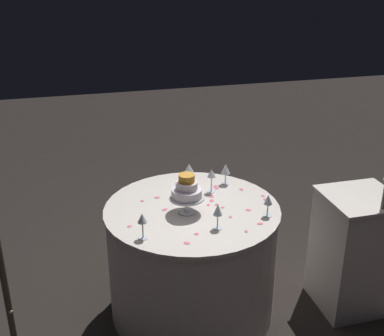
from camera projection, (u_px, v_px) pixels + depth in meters
ground_plane at (192, 308)px, 3.49m from camera, size 12.00×12.00×0.00m
decorative_arch at (211, 126)px, 2.57m from camera, size 2.29×0.06×2.21m
main_table at (192, 260)px, 3.34m from camera, size 1.12×1.12×0.79m
side_table at (354, 251)px, 3.39m from camera, size 0.47×0.47×0.84m
tiered_cake at (187, 191)px, 3.07m from camera, size 0.22×0.22×0.26m
wine_glass_0 at (218, 211)px, 2.90m from camera, size 0.06×0.06×0.16m
wine_glass_1 at (212, 175)px, 3.35m from camera, size 0.06×0.06×0.17m
wine_glass_2 at (186, 178)px, 3.34m from camera, size 0.06×0.06×0.15m
wine_glass_3 at (226, 170)px, 3.47m from camera, size 0.06×0.06×0.15m
wine_glass_4 at (268, 201)px, 3.04m from camera, size 0.06×0.06×0.14m
wine_glass_5 at (142, 220)px, 2.80m from camera, size 0.06×0.06×0.16m
wine_glass_6 at (189, 169)px, 3.46m from camera, size 0.07×0.07×0.15m
rose_petal_0 at (208, 205)px, 3.21m from camera, size 0.03×0.03×0.00m
rose_petal_1 at (263, 196)px, 3.33m from camera, size 0.03×0.04×0.00m
rose_petal_2 at (196, 234)px, 2.88m from camera, size 0.04×0.03×0.00m
rose_petal_3 at (223, 207)px, 3.18m from camera, size 0.03×0.02×0.00m
rose_petal_4 at (130, 226)px, 2.96m from camera, size 0.04×0.03×0.00m
rose_petal_5 at (217, 212)px, 3.13m from camera, size 0.03×0.03×0.00m
rose_petal_6 at (241, 189)px, 3.42m from camera, size 0.03×0.04×0.00m
rose_petal_7 at (198, 200)px, 3.28m from camera, size 0.03×0.04×0.00m
rose_petal_8 at (246, 231)px, 2.91m from camera, size 0.02×0.03×0.00m
rose_petal_9 at (157, 197)px, 3.31m from camera, size 0.04×0.03×0.00m
rose_petal_10 at (212, 201)px, 3.27m from camera, size 0.04×0.05×0.00m
rose_petal_11 at (230, 217)px, 3.07m from camera, size 0.03×0.03×0.00m
rose_petal_12 at (165, 210)px, 3.16m from camera, size 0.05×0.04×0.00m
rose_petal_13 at (215, 186)px, 3.47m from camera, size 0.05×0.04×0.00m
rose_petal_14 at (142, 201)px, 3.27m from camera, size 0.04×0.03×0.00m
rose_petal_15 at (260, 223)px, 2.99m from camera, size 0.04×0.03×0.00m
rose_petal_16 at (217, 188)px, 3.44m from camera, size 0.04×0.03×0.00m
rose_petal_17 at (266, 200)px, 3.28m from camera, size 0.04×0.05×0.00m
rose_petal_18 at (217, 205)px, 3.22m from camera, size 0.03×0.03×0.00m
rose_petal_19 at (249, 210)px, 3.15m from camera, size 0.04×0.03×0.00m
rose_petal_20 at (211, 196)px, 3.33m from camera, size 0.05×0.04×0.00m
rose_petal_21 at (187, 243)px, 2.79m from camera, size 0.05×0.04×0.00m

